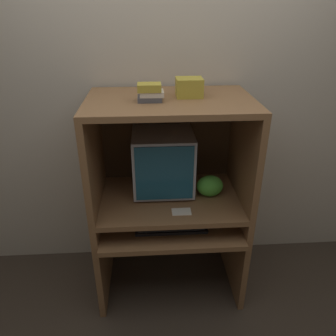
# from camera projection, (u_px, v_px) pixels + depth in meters

# --- Properties ---
(ground_plane) EXTENTS (12.00, 12.00, 0.00)m
(ground_plane) POSITION_uv_depth(u_px,v_px,m) (173.00, 313.00, 2.33)
(ground_plane) COLOR #3D3328
(wall_back) EXTENTS (6.00, 0.06, 2.60)m
(wall_back) POSITION_uv_depth(u_px,v_px,m) (166.00, 107.00, 2.38)
(wall_back) COLOR beige
(wall_back) RESTS_ON ground_plane
(desk_base) EXTENTS (1.02, 0.69, 0.61)m
(desk_base) POSITION_uv_depth(u_px,v_px,m) (170.00, 244.00, 2.40)
(desk_base) COLOR brown
(desk_base) RESTS_ON ground_plane
(desk_monitor_shelf) EXTENTS (1.02, 0.65, 0.16)m
(desk_monitor_shelf) POSITION_uv_depth(u_px,v_px,m) (170.00, 201.00, 2.29)
(desk_monitor_shelf) COLOR brown
(desk_monitor_shelf) RESTS_ON desk_base
(hutch_upper) EXTENTS (1.02, 0.65, 0.69)m
(hutch_upper) POSITION_uv_depth(u_px,v_px,m) (170.00, 133.00, 2.10)
(hutch_upper) COLOR brown
(hutch_upper) RESTS_ON desk_monitor_shelf
(crt_monitor) EXTENTS (0.41, 0.39, 0.43)m
(crt_monitor) POSITION_uv_depth(u_px,v_px,m) (163.00, 161.00, 2.26)
(crt_monitor) COLOR #B2B2B7
(crt_monitor) RESTS_ON desk_monitor_shelf
(keyboard) EXTENTS (0.48, 0.15, 0.03)m
(keyboard) POSITION_uv_depth(u_px,v_px,m) (171.00, 227.00, 2.20)
(keyboard) COLOR black
(keyboard) RESTS_ON desk_base
(mouse) EXTENTS (0.07, 0.05, 0.03)m
(mouse) POSITION_uv_depth(u_px,v_px,m) (217.00, 224.00, 2.22)
(mouse) COLOR #B7B7B7
(mouse) RESTS_ON desk_base
(snack_bag) EXTENTS (0.18, 0.14, 0.15)m
(snack_bag) POSITION_uv_depth(u_px,v_px,m) (210.00, 186.00, 2.25)
(snack_bag) COLOR green
(snack_bag) RESTS_ON desk_monitor_shelf
(book_stack) EXTENTS (0.15, 0.11, 0.10)m
(book_stack) POSITION_uv_depth(u_px,v_px,m) (150.00, 93.00, 1.89)
(book_stack) COLOR #4C4C51
(book_stack) RESTS_ON hutch_upper
(paper_card) EXTENTS (0.12, 0.08, 0.00)m
(paper_card) POSITION_uv_depth(u_px,v_px,m) (181.00, 212.00, 2.10)
(paper_card) COLOR beige
(paper_card) RESTS_ON desk_monitor_shelf
(storage_box) EXTENTS (0.16, 0.14, 0.11)m
(storage_box) POSITION_uv_depth(u_px,v_px,m) (189.00, 87.00, 1.98)
(storage_box) COLOR gold
(storage_box) RESTS_ON hutch_upper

